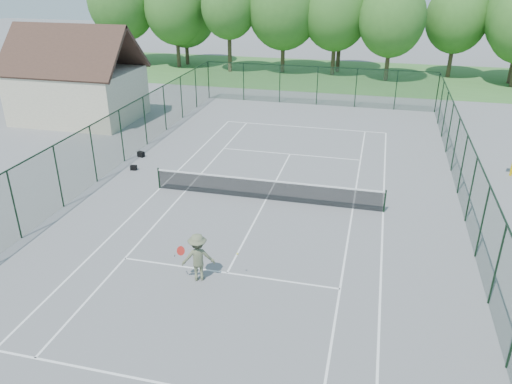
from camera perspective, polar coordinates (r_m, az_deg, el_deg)
ground at (r=23.94m, az=1.15°, el=-0.87°), size 140.00×140.00×0.00m
grass_far at (r=52.30m, az=8.70°, el=13.13°), size 80.00×16.00×0.01m
court_lines at (r=23.93m, az=1.15°, el=-0.86°), size 11.05×23.85×0.01m
tennis_net at (r=23.69m, az=1.16°, el=0.38°), size 11.08×0.08×1.10m
fence_enclosure at (r=23.30m, az=1.18°, el=2.59°), size 18.05×36.05×3.02m
utility_building at (r=38.02m, az=-19.90°, el=12.40°), size 8.60×6.27×6.63m
tree_line_far at (r=51.45m, az=9.15°, el=19.66°), size 39.40×6.40×9.70m
sports_bag_a at (r=29.95m, az=-13.01°, el=4.23°), size 0.45×0.35×0.32m
sports_bag_b at (r=28.11m, az=-13.81°, el=2.72°), size 0.38×0.27×0.27m
tennis_player at (r=17.85m, az=-6.65°, el=-7.42°), size 2.25×1.05×1.81m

